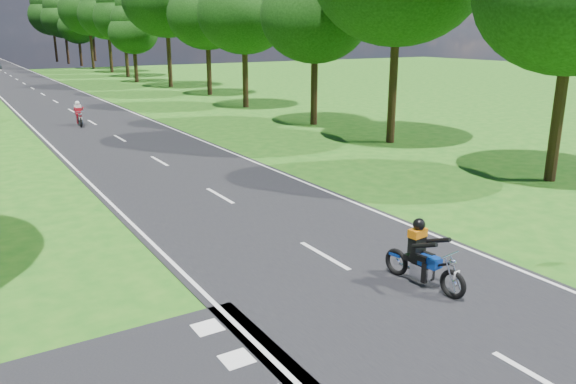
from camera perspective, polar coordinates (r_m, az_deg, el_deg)
ground at (r=12.26m, az=9.15°, el=-9.53°), size 160.00×160.00×0.00m
main_road at (r=59.00m, az=-24.51°, el=9.55°), size 7.00×140.00×0.02m
road_markings at (r=57.13m, az=-24.40°, el=9.41°), size 7.40×140.00×0.01m
treeline at (r=68.99m, az=-25.29°, el=17.11°), size 40.00×115.35×14.78m
rider_near_blue at (r=12.17m, az=13.72°, el=-6.10°), size 0.82×1.83×1.47m
rider_far_red at (r=34.47m, az=-20.50°, el=7.50°), size 0.70×1.72×1.39m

